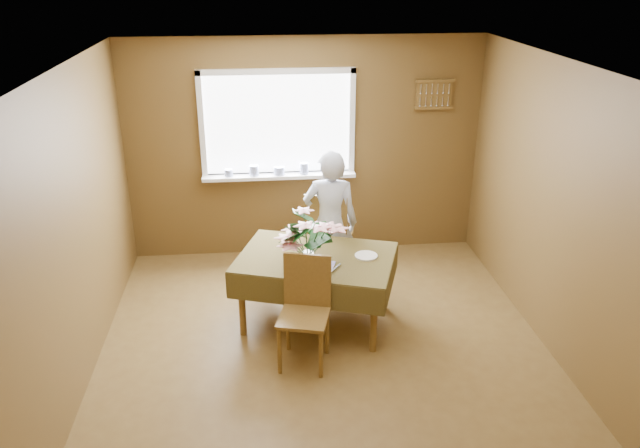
{
  "coord_description": "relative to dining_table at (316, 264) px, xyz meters",
  "views": [
    {
      "loc": [
        -0.52,
        -4.56,
        3.24
      ],
      "look_at": [
        0.0,
        0.55,
        1.05
      ],
      "focal_mm": 35.0,
      "sensor_mm": 36.0,
      "label": 1
    }
  ],
  "objects": [
    {
      "name": "dining_table",
      "position": [
        0.0,
        0.0,
        0.0
      ],
      "size": [
        1.66,
        1.38,
        0.7
      ],
      "rotation": [
        0.0,
        0.0,
        -0.32
      ],
      "color": "brown",
      "rests_on": "floor"
    },
    {
      "name": "ceiling",
      "position": [
        0.03,
        -0.62,
        1.89
      ],
      "size": [
        4.5,
        4.5,
        0.0
      ],
      "primitive_type": "plane",
      "rotation": [
        3.14,
        0.0,
        0.0
      ],
      "color": "white",
      "rests_on": "wall_back"
    },
    {
      "name": "floor",
      "position": [
        0.03,
        -0.62,
        -0.61
      ],
      "size": [
        4.5,
        4.5,
        0.0
      ],
      "primitive_type": "plane",
      "color": "brown",
      "rests_on": "ground"
    },
    {
      "name": "spoon_rack",
      "position": [
        1.48,
        1.59,
        1.24
      ],
      "size": [
        0.44,
        0.05,
        0.33
      ],
      "color": "brown",
      "rests_on": "wall_back"
    },
    {
      "name": "wall_back",
      "position": [
        0.03,
        1.63,
        0.64
      ],
      "size": [
        4.0,
        0.0,
        4.0
      ],
      "primitive_type": "plane",
      "rotation": [
        1.57,
        0.0,
        0.0
      ],
      "color": "brown",
      "rests_on": "floor"
    },
    {
      "name": "seated_woman",
      "position": [
        0.21,
        0.62,
        0.15
      ],
      "size": [
        0.61,
        0.46,
        1.52
      ],
      "primitive_type": "imported",
      "rotation": [
        0.0,
        0.0,
        2.97
      ],
      "color": "white",
      "rests_on": "floor"
    },
    {
      "name": "table_knife",
      "position": [
        0.14,
        -0.28,
        0.09
      ],
      "size": [
        0.14,
        0.18,
        0.0
      ],
      "primitive_type": "cube",
      "rotation": [
        0.0,
        0.0,
        -0.62
      ],
      "color": "silver",
      "rests_on": "dining_table"
    },
    {
      "name": "window_assembly",
      "position": [
        -0.26,
        1.57,
        0.74
      ],
      "size": [
        1.72,
        0.2,
        1.22
      ],
      "color": "white",
      "rests_on": "wall_back"
    },
    {
      "name": "wall_right",
      "position": [
        2.03,
        -0.62,
        0.64
      ],
      "size": [
        0.0,
        4.5,
        4.5
      ],
      "primitive_type": "plane",
      "rotation": [
        1.57,
        0.0,
        -1.57
      ],
      "color": "brown",
      "rests_on": "floor"
    },
    {
      "name": "wall_front",
      "position": [
        0.03,
        -2.87,
        0.64
      ],
      "size": [
        4.0,
        0.0,
        4.0
      ],
      "primitive_type": "plane",
      "rotation": [
        -1.57,
        0.0,
        0.0
      ],
      "color": "brown",
      "rests_on": "floor"
    },
    {
      "name": "chair_far",
      "position": [
        0.2,
        0.75,
        -0.05
      ],
      "size": [
        0.57,
        0.57,
        1.05
      ],
      "rotation": [
        0.0,
        0.0,
        2.83
      ],
      "color": "brown",
      "rests_on": "floor"
    },
    {
      "name": "side_plate",
      "position": [
        0.46,
        -0.05,
        0.09
      ],
      "size": [
        0.3,
        0.3,
        0.01
      ],
      "primitive_type": "cylinder",
      "rotation": [
        0.0,
        0.0,
        -0.63
      ],
      "color": "white",
      "rests_on": "dining_table"
    },
    {
      "name": "chair_near",
      "position": [
        -0.15,
        -0.59,
        -0.09
      ],
      "size": [
        0.5,
        0.5,
        0.96
      ],
      "rotation": [
        0.0,
        0.0,
        -0.26
      ],
      "color": "brown",
      "rests_on": "floor"
    },
    {
      "name": "wall_left",
      "position": [
        -1.97,
        -0.62,
        0.64
      ],
      "size": [
        0.0,
        4.5,
        4.5
      ],
      "primitive_type": "plane",
      "rotation": [
        1.57,
        0.0,
        1.57
      ],
      "color": "brown",
      "rests_on": "floor"
    },
    {
      "name": "flower_bouquet",
      "position": [
        -0.09,
        -0.19,
        0.39
      ],
      "size": [
        0.56,
        0.56,
        0.48
      ],
      "rotation": [
        0.0,
        0.0,
        -0.05
      ],
      "color": "white",
      "rests_on": "dining_table"
    }
  ]
}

